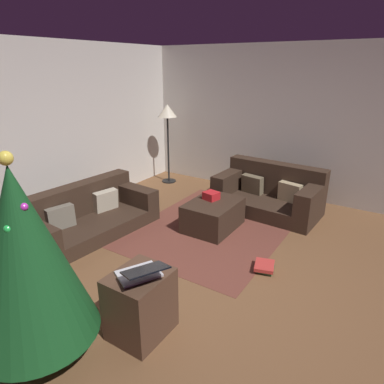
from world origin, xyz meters
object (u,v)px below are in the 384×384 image
Objects in this scene: gift_box at (211,196)px; laptop at (141,272)px; side_table at (141,304)px; christmas_tree at (25,256)px; couch_left at (86,215)px; tv_remote at (215,197)px; corner_lamp at (167,117)px; couch_right at (270,193)px; book_stack at (265,267)px; ottoman at (213,215)px.

laptop reaches higher than gift_box.
laptop is (-2.26, -0.62, 0.19)m from gift_box.
side_table is at bearing 62.48° from laptop.
couch_left is at bearing 39.67° from christmas_tree.
tv_remote is 2.30m from corner_lamp.
christmas_tree reaches higher than couch_right.
laptop reaches higher than tv_remote.
gift_box is at bearing 64.94° from couch_right.
side_table is at bearing -159.95° from tv_remote.
christmas_tree is at bearing -178.93° from gift_box.
tv_remote is 0.27× the size of side_table.
christmas_tree is at bearing -172.66° from tv_remote.
corner_lamp is (1.29, 1.72, 0.85)m from gift_box.
side_table is (-1.09, -1.95, 0.05)m from couch_left.
gift_box is 2.91m from christmas_tree.
side_table is at bearing 93.88° from couch_right.
book_stack is (0.43, -2.51, -0.20)m from couch_left.
gift_box is 1.21× the size of tv_remote.
tv_remote is at bearing -125.10° from corner_lamp.
tv_remote is 0.09× the size of christmas_tree.
ottoman is 2.75× the size of book_stack.
corner_lamp is at bearing 23.03° from christmas_tree.
tv_remote reaches higher than ottoman.
couch_right is at bearing 0.63° from side_table.
couch_left is 3.26× the size of side_table.
laptop is at bearing -164.64° from gift_box.
corner_lamp is at bearing -167.57° from couch_left.
ottoman is at bearing 70.01° from couch_right.
gift_box is at bearing -126.92° from corner_lamp.
ottoman is 0.26m from tv_remote.
couch_left is 1.13× the size of christmas_tree.
laptop is (-3.25, -0.09, 0.36)m from couch_right.
couch_right is 2.78× the size of side_table.
book_stack is at bearing -18.23° from laptop.
book_stack is (2.16, -1.08, -0.90)m from christmas_tree.
gift_box is 2.35m from laptop.
couch_left is 10.07× the size of gift_box.
couch_left reaches higher than tv_remote.
couch_left is at bearing -172.14° from corner_lamp.
laptop is 1.68× the size of book_stack.
laptop reaches higher than ottoman.
ottoman is at bearing -150.73° from tv_remote.
couch_right is at bearing -97.68° from corner_lamp.
ottoman is 2.90m from christmas_tree.
tv_remote is at bearing 22.58° from ottoman.
corner_lamp reaches higher than tv_remote.
corner_lamp is (4.16, 1.77, 0.37)m from christmas_tree.
couch_left is at bearing 137.58° from tv_remote.
couch_right is 1.82m from book_stack.
couch_left is 2.56m from book_stack.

